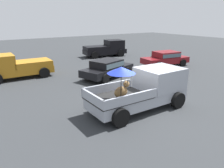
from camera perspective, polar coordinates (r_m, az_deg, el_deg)
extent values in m
plane|color=#2D3033|center=(10.91, 6.69, -6.48)|extent=(80.00, 80.00, 0.00)
cylinder|color=black|center=(12.55, 9.98, -1.47)|extent=(0.80, 0.29, 0.80)
cylinder|color=black|center=(11.31, 16.81, -4.07)|extent=(0.80, 0.29, 0.80)
cylinder|color=black|center=(10.57, -4.01, -4.86)|extent=(0.80, 0.29, 0.80)
cylinder|color=black|center=(9.06, 2.25, -8.73)|extent=(0.80, 0.29, 0.80)
cube|color=#9EA3AD|center=(10.70, 6.79, -3.68)|extent=(5.02, 1.85, 0.50)
cube|color=#9EA3AD|center=(11.38, 12.32, 1.50)|extent=(2.12, 1.88, 1.08)
cube|color=#4C606B|center=(12.05, 15.72, 3.10)|extent=(0.08, 1.72, 0.64)
cube|color=black|center=(9.93, 1.77, -3.50)|extent=(2.82, 1.87, 0.06)
cube|color=#9EA3AD|center=(10.58, -1.11, -0.88)|extent=(2.80, 0.13, 0.40)
cube|color=#9EA3AD|center=(9.17, 5.13, -3.83)|extent=(2.80, 0.13, 0.40)
cube|color=#9EA3AD|center=(9.18, -5.11, -3.80)|extent=(0.12, 1.84, 0.40)
ellipsoid|color=olive|center=(9.74, 2.34, -2.12)|extent=(0.68, 0.33, 0.52)
sphere|color=olive|center=(9.81, 3.78, -0.03)|extent=(0.28, 0.28, 0.28)
cone|color=olive|center=(9.83, 3.51, 0.86)|extent=(0.09, 0.09, 0.12)
cone|color=olive|center=(9.71, 4.08, 0.64)|extent=(0.09, 0.09, 0.12)
cylinder|color=black|center=(9.40, 2.38, -0.57)|extent=(0.03, 0.03, 1.23)
cone|color=#1E33B7|center=(9.20, 2.43, 3.67)|extent=(1.23, 1.23, 0.28)
cylinder|color=black|center=(17.00, -17.25, 2.85)|extent=(0.77, 0.28, 0.76)
cylinder|color=black|center=(18.80, -18.84, 4.02)|extent=(0.77, 0.28, 0.76)
cube|color=#B27219|center=(17.55, -23.17, 3.24)|extent=(4.85, 1.95, 0.50)
cube|color=#B27219|center=(17.64, -20.15, 5.14)|extent=(2.75, 1.88, 0.40)
cylinder|color=black|center=(26.85, 0.46, 8.64)|extent=(0.79, 0.38, 0.76)
cylinder|color=black|center=(25.17, 2.35, 8.05)|extent=(0.79, 0.38, 0.76)
cylinder|color=black|center=(25.65, -6.07, 8.14)|extent=(0.79, 0.38, 0.76)
cylinder|color=black|center=(23.89, -4.54, 7.52)|extent=(0.79, 0.38, 0.76)
cube|color=black|center=(25.32, -1.90, 8.50)|extent=(5.02, 2.54, 0.50)
cube|color=black|center=(25.71, 0.58, 10.33)|extent=(2.16, 2.08, 1.00)
cube|color=black|center=(24.88, -4.05, 9.36)|extent=(2.95, 2.21, 0.40)
cylinder|color=black|center=(19.30, 12.14, 4.73)|extent=(0.68, 0.31, 0.66)
cylinder|color=black|center=(20.68, 9.15, 5.71)|extent=(0.68, 0.31, 0.66)
cylinder|color=black|center=(21.04, 17.98, 5.29)|extent=(0.68, 0.31, 0.66)
cylinder|color=black|center=(22.32, 14.88, 6.19)|extent=(0.68, 0.31, 0.66)
cube|color=maroon|center=(20.76, 13.65, 6.11)|extent=(4.51, 2.36, 0.52)
cube|color=maroon|center=(20.73, 13.96, 7.48)|extent=(2.31, 1.89, 0.56)
cube|color=#4C606B|center=(20.73, 13.96, 7.48)|extent=(2.26, 1.96, 0.32)
cylinder|color=black|center=(17.89, -0.56, 4.15)|extent=(0.70, 0.41, 0.66)
cylinder|color=black|center=(16.87, 4.11, 3.31)|extent=(0.70, 0.41, 0.66)
cylinder|color=black|center=(15.93, -6.65, 2.41)|extent=(0.70, 0.41, 0.66)
cylinder|color=black|center=(14.78, -1.79, 1.35)|extent=(0.70, 0.41, 0.66)
cube|color=black|center=(16.28, -1.12, 3.63)|extent=(4.63, 2.97, 0.52)
cube|color=black|center=(16.09, -1.36, 5.30)|extent=(2.48, 2.16, 0.56)
cube|color=#4C606B|center=(16.09, -1.36, 5.30)|extent=(2.45, 2.22, 0.32)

